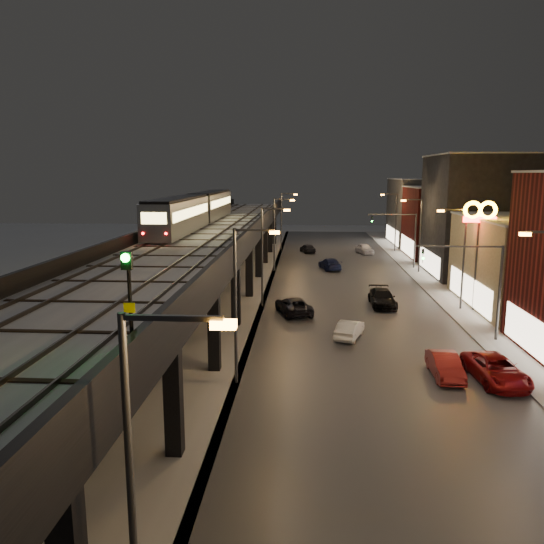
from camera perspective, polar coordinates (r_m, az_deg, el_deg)
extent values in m
plane|color=silver|center=(19.99, -7.05, -26.17)|extent=(220.00, 220.00, 0.00)
cube|color=#46474D|center=(52.28, 8.32, -2.75)|extent=(17.00, 120.00, 0.06)
cube|color=#9FA1A8|center=(54.01, 18.96, -2.75)|extent=(4.00, 120.00, 0.14)
cube|color=#9FA1A8|center=(52.91, -6.43, -2.55)|extent=(11.00, 120.00, 0.06)
cube|color=black|center=(48.99, -7.18, 3.25)|extent=(9.00, 100.00, 1.00)
cube|color=black|center=(26.13, -26.83, -11.45)|extent=(0.70, 0.70, 5.30)
cube|color=black|center=(23.37, -10.56, -13.05)|extent=(0.70, 0.70, 5.30)
cube|color=black|center=(23.68, -19.54, -6.73)|extent=(8.00, 0.60, 0.50)
cube|color=black|center=(34.60, -18.47, -5.59)|extent=(0.70, 0.70, 5.30)
cube|color=black|center=(32.57, -6.25, -6.09)|extent=(0.70, 0.70, 5.30)
cube|color=black|center=(32.79, -12.72, -1.67)|extent=(8.00, 0.60, 0.50)
cube|color=black|center=(43.72, -13.58, -2.03)|extent=(0.70, 0.70, 5.30)
cube|color=black|center=(42.13, -3.91, -2.23)|extent=(0.70, 0.70, 5.30)
cube|color=black|center=(42.30, -8.93, 1.17)|extent=(8.00, 0.60, 0.50)
cube|color=black|center=(53.16, -10.41, 0.29)|extent=(0.70, 0.70, 5.30)
cube|color=black|center=(51.86, -2.46, 0.20)|extent=(0.70, 0.70, 5.30)
cube|color=black|center=(52.00, -6.54, 2.96)|extent=(8.00, 0.60, 0.50)
cube|color=black|center=(62.78, -8.21, 1.90)|extent=(0.70, 0.70, 5.30)
cube|color=black|center=(61.68, -1.47, 1.86)|extent=(0.70, 0.70, 5.30)
cube|color=black|center=(61.80, -4.90, 4.18)|extent=(8.00, 0.60, 0.50)
cube|color=black|center=(72.49, -6.59, 3.09)|extent=(0.70, 0.70, 5.30)
cube|color=black|center=(71.55, -0.74, 3.06)|extent=(0.70, 0.70, 5.30)
cube|color=black|center=(71.65, -3.71, 5.06)|extent=(8.00, 0.60, 0.50)
cube|color=black|center=(82.28, -5.36, 3.99)|extent=(0.70, 0.70, 5.30)
cube|color=black|center=(81.45, -0.20, 3.97)|extent=(0.70, 0.70, 5.30)
cube|color=black|center=(81.53, -2.81, 5.73)|extent=(8.00, 0.60, 0.50)
cube|color=black|center=(92.11, -4.38, 4.70)|extent=(0.70, 0.70, 5.30)
cube|color=black|center=(91.37, 0.23, 4.68)|extent=(0.70, 0.70, 5.30)
cube|color=black|center=(91.45, -2.09, 6.25)|extent=(8.00, 0.60, 0.50)
cube|color=#B2B7C1|center=(48.93, -7.19, 3.92)|extent=(8.40, 100.00, 0.16)
cube|color=#332D28|center=(49.62, -10.86, 4.09)|extent=(0.08, 98.00, 0.16)
cube|color=#332D28|center=(49.27, -9.24, 4.10)|extent=(0.08, 98.00, 0.16)
cube|color=#332D28|center=(48.68, -5.71, 4.11)|extent=(0.08, 98.00, 0.16)
cube|color=#332D28|center=(48.47, -4.03, 4.11)|extent=(0.08, 98.00, 0.16)
cube|color=black|center=(20.71, -23.02, -5.55)|extent=(7.80, 0.24, 0.06)
cube|color=black|center=(35.39, -11.45, 1.47)|extent=(7.80, 0.24, 0.06)
cube|color=black|center=(50.87, -6.77, 4.30)|extent=(7.80, 0.24, 0.06)
cube|color=black|center=(66.59, -4.28, 5.80)|extent=(7.80, 0.24, 0.06)
cube|color=black|center=(82.43, -2.73, 6.71)|extent=(7.80, 0.24, 0.06)
cube|color=black|center=(48.24, -2.11, 4.47)|extent=(0.30, 100.00, 1.10)
cube|color=black|center=(49.88, -12.13, 4.44)|extent=(0.30, 100.00, 1.10)
cube|color=#FFE9C2|center=(38.22, 26.38, -6.28)|extent=(0.10, 9.60, 2.40)
cube|color=gray|center=(52.65, 26.91, 0.71)|extent=(12.00, 15.00, 8.00)
cube|color=#FFE9C2|center=(51.00, 20.42, -1.84)|extent=(0.10, 12.00, 2.40)
cube|color=black|center=(67.21, 21.82, 5.56)|extent=(12.00, 13.00, 14.00)
cube|color=#FFE9C2|center=(66.21, 16.52, 1.10)|extent=(0.10, 10.40, 2.40)
cube|color=#B2B7C1|center=(67.06, 22.24, 11.59)|extent=(12.20, 13.20, 0.16)
cube|color=#4D110E|center=(80.75, 18.69, 5.04)|extent=(12.00, 12.00, 10.00)
cube|color=#FFE9C2|center=(79.78, 14.34, 2.74)|extent=(0.10, 9.60, 2.40)
cube|color=#B2B7C1|center=(80.48, 18.90, 8.64)|extent=(12.20, 12.20, 0.16)
cube|color=#414141|center=(94.27, 16.54, 6.17)|extent=(12.00, 16.00, 11.00)
cube|color=#FFE9C2|center=(93.47, 12.79, 3.90)|extent=(0.10, 12.80, 2.40)
cube|color=#B2B7C1|center=(94.05, 16.72, 9.56)|extent=(12.20, 16.20, 0.16)
cylinder|color=#38383A|center=(13.62, -14.89, -22.87)|extent=(0.18, 0.18, 9.00)
cube|color=#38383A|center=(11.50, -10.70, -4.89)|extent=(2.20, 0.12, 0.12)
cube|color=orange|center=(11.31, -5.25, -5.64)|extent=(0.55, 0.28, 0.18)
cylinder|color=#38383A|center=(29.93, -3.95, -3.87)|extent=(0.18, 0.18, 9.00)
cube|color=#38383A|center=(29.02, -1.90, 4.53)|extent=(2.20, 0.12, 0.12)
cube|color=orange|center=(28.95, 0.28, 4.28)|extent=(0.55, 0.28, 0.18)
cube|color=orange|center=(31.13, 25.58, 3.69)|extent=(0.55, 0.28, 0.18)
cylinder|color=#38383A|center=(47.47, -1.07, 1.51)|extent=(0.18, 0.18, 9.00)
cube|color=#38383A|center=(46.91, 0.26, 6.81)|extent=(2.20, 0.12, 0.12)
cube|color=orange|center=(46.86, 1.61, 6.66)|extent=(0.55, 0.28, 0.18)
cylinder|color=#38383A|center=(49.28, 19.91, 1.21)|extent=(0.18, 0.18, 9.00)
cube|color=#38383A|center=(48.51, 18.98, 6.37)|extent=(2.20, 0.12, 0.12)
cube|color=orange|center=(48.24, 17.70, 6.28)|extent=(0.55, 0.28, 0.18)
cylinder|color=#38383A|center=(65.27, 0.25, 3.98)|extent=(0.18, 0.18, 9.00)
cube|color=#38383A|center=(64.86, 1.23, 7.83)|extent=(2.20, 0.12, 0.12)
cube|color=orange|center=(64.83, 2.21, 7.72)|extent=(0.55, 0.28, 0.18)
cylinder|color=#38383A|center=(66.59, 15.66, 3.72)|extent=(0.18, 0.18, 9.00)
cube|color=#38383A|center=(66.02, 14.91, 7.53)|extent=(2.20, 0.12, 0.12)
cube|color=orange|center=(65.83, 13.96, 7.46)|extent=(0.55, 0.28, 0.18)
cylinder|color=#38383A|center=(83.15, 1.00, 5.38)|extent=(0.18, 0.18, 9.00)
cube|color=#38383A|center=(82.83, 1.78, 8.41)|extent=(2.20, 0.12, 0.12)
cube|color=orange|center=(82.80, 2.55, 8.32)|extent=(0.55, 0.28, 0.18)
cylinder|color=#38383A|center=(84.19, 13.17, 5.17)|extent=(0.18, 0.18, 9.00)
cube|color=#38383A|center=(83.75, 12.55, 8.19)|extent=(2.20, 0.12, 0.12)
cube|color=orange|center=(83.59, 11.79, 8.13)|extent=(0.55, 0.28, 0.18)
cylinder|color=#38383A|center=(41.03, 23.26, -2.20)|extent=(0.20, 0.20, 7.00)
cube|color=#38383A|center=(39.55, 19.51, 2.61)|extent=(6.00, 0.12, 0.12)
imported|color=black|center=(39.02, 15.93, 1.97)|extent=(0.20, 0.16, 1.00)
sphere|color=#0CFF26|center=(38.91, 15.96, 1.57)|extent=(0.18, 0.18, 0.18)
cylinder|color=#38383A|center=(69.62, 15.12, 3.19)|extent=(0.20, 0.20, 7.00)
cube|color=#38383A|center=(68.76, 12.80, 6.06)|extent=(6.00, 0.12, 0.12)
imported|color=black|center=(68.45, 10.70, 5.70)|extent=(0.20, 0.16, 1.00)
sphere|color=#0CFF26|center=(68.33, 10.71, 5.48)|extent=(0.18, 0.18, 0.18)
cube|color=gray|center=(49.59, -10.03, 5.94)|extent=(2.62, 15.82, 2.98)
cube|color=black|center=(49.49, -10.09, 7.79)|extent=(2.35, 15.37, 0.23)
cube|color=#F7DC7B|center=(49.89, -11.53, 6.39)|extent=(0.05, 14.46, 0.81)
cube|color=#F7DC7B|center=(49.26, -8.54, 6.43)|extent=(0.05, 14.46, 0.81)
cube|color=gray|center=(65.97, -6.58, 7.13)|extent=(2.62, 15.82, 2.98)
cube|color=black|center=(65.90, -6.61, 8.52)|extent=(2.35, 15.37, 0.23)
cube|color=#F7DC7B|center=(66.20, -7.72, 7.46)|extent=(0.05, 14.46, 0.81)
cube|color=#F7DC7B|center=(65.73, -5.44, 7.49)|extent=(0.05, 14.46, 0.81)
cube|color=#F7DC7B|center=(41.92, -12.60, 5.66)|extent=(1.99, 0.05, 0.90)
sphere|color=#FF0C0C|center=(42.28, -13.72, 4.05)|extent=(0.18, 0.18, 0.18)
sphere|color=#FF0C0C|center=(41.77, -11.35, 4.07)|extent=(0.18, 0.18, 0.18)
cylinder|color=black|center=(16.70, -15.02, -2.99)|extent=(0.12, 0.12, 3.01)
cube|color=black|center=(16.35, -15.36, 1.20)|extent=(0.32, 0.18, 0.55)
sphere|color=#0CFF26|center=(16.22, -15.51, 1.48)|extent=(0.26, 0.26, 0.26)
cube|color=#E3E400|center=(16.65, -15.09, -3.74)|extent=(0.35, 0.04, 0.30)
imported|color=white|center=(39.49, 8.33, -6.17)|extent=(2.57, 4.27, 1.33)
imported|color=black|center=(45.74, 2.33, -3.69)|extent=(3.78, 5.56, 1.42)
imported|color=#151C49|center=(67.09, 6.25, 0.83)|extent=(3.07, 5.26, 1.43)
imported|color=black|center=(81.26, 3.85, 2.53)|extent=(2.72, 4.31, 1.37)
imported|color=maroon|center=(33.43, 18.10, -9.64)|extent=(1.50, 4.28, 1.41)
imported|color=maroon|center=(33.69, 22.93, -9.73)|extent=(2.99, 5.57, 1.49)
imported|color=black|center=(49.22, 11.78, -2.82)|extent=(2.23, 5.30, 1.53)
imported|color=silver|center=(81.15, 9.92, 2.44)|extent=(2.85, 4.77, 1.52)
cylinder|color=#38383A|center=(49.26, 21.11, 0.43)|extent=(0.24, 0.24, 7.81)
cube|color=#FF0C0C|center=(48.75, 21.44, 5.29)|extent=(2.73, 0.25, 0.49)
torus|color=#FFA70C|center=(48.51, 20.78, 6.24)|extent=(1.58, 0.32, 1.58)
torus|color=#FFA70C|center=(48.89, 22.21, 6.17)|extent=(1.58, 0.32, 1.58)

